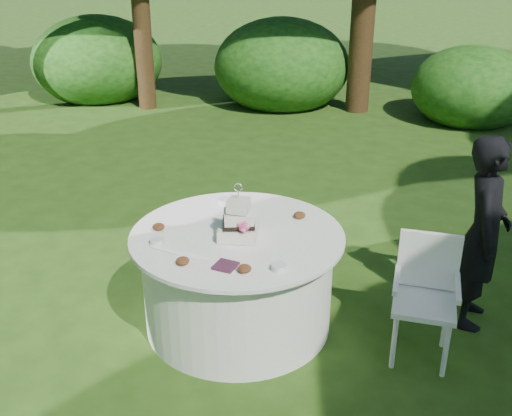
# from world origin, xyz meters

# --- Properties ---
(ground) EXTENTS (80.00, 80.00, 0.00)m
(ground) POSITION_xyz_m (0.00, 0.00, 0.00)
(ground) COLOR #233D10
(ground) RESTS_ON ground
(napkins) EXTENTS (0.14, 0.14, 0.02)m
(napkins) POSITION_xyz_m (0.15, -0.47, 0.78)
(napkins) COLOR #431C32
(napkins) RESTS_ON table
(feather_plume) EXTENTS (0.48, 0.07, 0.01)m
(feather_plume) POSITION_xyz_m (-0.23, -0.43, 0.78)
(feather_plume) COLOR white
(feather_plume) RESTS_ON table
(guest) EXTENTS (0.39, 0.57, 1.49)m
(guest) POSITION_xyz_m (1.62, 0.80, 0.74)
(guest) COLOR black
(guest) RESTS_ON ground
(table) EXTENTS (1.56, 1.56, 0.77)m
(table) POSITION_xyz_m (0.00, 0.00, 0.39)
(table) COLOR white
(table) RESTS_ON ground
(cake) EXTENTS (0.33, 0.33, 0.41)m
(cake) POSITION_xyz_m (0.04, -0.05, 0.88)
(cake) COLOR beige
(cake) RESTS_ON table
(chair) EXTENTS (0.49, 0.48, 0.89)m
(chair) POSITION_xyz_m (1.33, 0.23, 0.52)
(chair) COLOR silver
(chair) RESTS_ON ground
(votives) EXTENTS (1.01, 0.92, 0.04)m
(votives) POSITION_xyz_m (-0.10, -0.10, 0.79)
(votives) COLOR silver
(votives) RESTS_ON table
(petal_cups) EXTENTS (0.96, 1.07, 0.05)m
(petal_cups) POSITION_xyz_m (-0.02, -0.19, 0.79)
(petal_cups) COLOR #562D16
(petal_cups) RESTS_ON table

